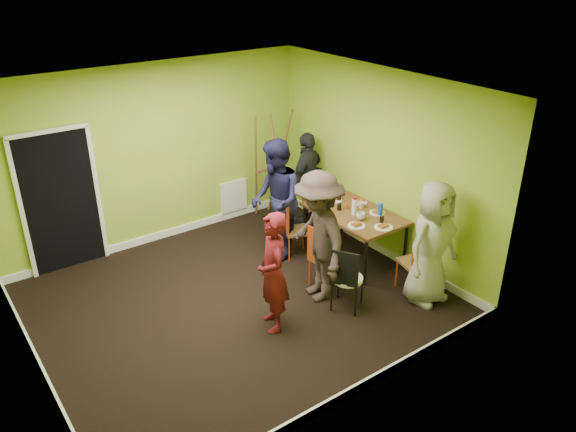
{
  "coord_description": "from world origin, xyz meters",
  "views": [
    {
      "loc": [
        -3.13,
        -5.49,
        4.25
      ],
      "look_at": [
        0.85,
        0.0,
        1.01
      ],
      "focal_mm": 35.0,
      "sensor_mm": 36.0,
      "label": 1
    }
  ],
  "objects_px": {
    "chair_back_end": "(312,188)",
    "person_front_end": "(432,243)",
    "easel": "(271,167)",
    "thermos": "(354,207)",
    "dining_table": "(354,215)",
    "person_back_end": "(308,178)",
    "person_left_far": "(276,201)",
    "chair_left_near": "(323,255)",
    "chair_bentwood": "(347,276)",
    "person_standing": "(273,273)",
    "blue_bottle": "(380,209)",
    "chair_front_end": "(419,259)",
    "person_left_near": "(318,237)",
    "orange_bottle": "(347,206)",
    "chair_left_far": "(292,226)"
  },
  "relations": [
    {
      "from": "chair_front_end",
      "to": "person_left_near",
      "type": "relative_size",
      "value": 0.52
    },
    {
      "from": "chair_back_end",
      "to": "person_standing",
      "type": "distance_m",
      "value": 2.89
    },
    {
      "from": "chair_front_end",
      "to": "person_left_far",
      "type": "bearing_deg",
      "value": 129.34
    },
    {
      "from": "dining_table",
      "to": "person_standing",
      "type": "distance_m",
      "value": 2.08
    },
    {
      "from": "person_back_end",
      "to": "easel",
      "type": "bearing_deg",
      "value": -73.52
    },
    {
      "from": "easel",
      "to": "thermos",
      "type": "xyz_separation_m",
      "value": [
        0.15,
        -1.92,
        -0.06
      ]
    },
    {
      "from": "dining_table",
      "to": "person_back_end",
      "type": "xyz_separation_m",
      "value": [
        0.19,
        1.38,
        0.1
      ]
    },
    {
      "from": "easel",
      "to": "person_left_far",
      "type": "bearing_deg",
      "value": -121.27
    },
    {
      "from": "chair_front_end",
      "to": "thermos",
      "type": "distance_m",
      "value": 1.24
    },
    {
      "from": "dining_table",
      "to": "person_left_near",
      "type": "bearing_deg",
      "value": -154.84
    },
    {
      "from": "person_left_far",
      "to": "person_front_end",
      "type": "distance_m",
      "value": 2.34
    },
    {
      "from": "person_left_far",
      "to": "thermos",
      "type": "bearing_deg",
      "value": 71.75
    },
    {
      "from": "person_standing",
      "to": "person_front_end",
      "type": "bearing_deg",
      "value": 89.65
    },
    {
      "from": "thermos",
      "to": "chair_left_near",
      "type": "bearing_deg",
      "value": -157.77
    },
    {
      "from": "chair_front_end",
      "to": "blue_bottle",
      "type": "xyz_separation_m",
      "value": [
        0.19,
        0.95,
        0.32
      ]
    },
    {
      "from": "chair_left_near",
      "to": "chair_bentwood",
      "type": "relative_size",
      "value": 1.02
    },
    {
      "from": "thermos",
      "to": "person_left_far",
      "type": "relative_size",
      "value": 0.13
    },
    {
      "from": "chair_left_far",
      "to": "person_left_near",
      "type": "relative_size",
      "value": 0.5
    },
    {
      "from": "chair_back_end",
      "to": "orange_bottle",
      "type": "xyz_separation_m",
      "value": [
        -0.18,
        -1.08,
        0.11
      ]
    },
    {
      "from": "dining_table",
      "to": "orange_bottle",
      "type": "relative_size",
      "value": 19.37
    },
    {
      "from": "person_left_far",
      "to": "person_front_end",
      "type": "bearing_deg",
      "value": 47.95
    },
    {
      "from": "chair_left_far",
      "to": "chair_front_end",
      "type": "xyz_separation_m",
      "value": [
        0.76,
        -1.82,
        0.02
      ]
    },
    {
      "from": "thermos",
      "to": "person_back_end",
      "type": "relative_size",
      "value": 0.16
    },
    {
      "from": "blue_bottle",
      "to": "person_back_end",
      "type": "xyz_separation_m",
      "value": [
        -0.03,
        1.67,
        -0.05
      ]
    },
    {
      "from": "chair_bentwood",
      "to": "easel",
      "type": "distance_m",
      "value": 2.99
    },
    {
      "from": "chair_left_far",
      "to": "person_left_far",
      "type": "bearing_deg",
      "value": -106.54
    },
    {
      "from": "dining_table",
      "to": "person_back_end",
      "type": "relative_size",
      "value": 0.95
    },
    {
      "from": "person_standing",
      "to": "person_left_near",
      "type": "bearing_deg",
      "value": 122.92
    },
    {
      "from": "chair_back_end",
      "to": "thermos",
      "type": "xyz_separation_m",
      "value": [
        -0.24,
        -1.28,
        0.19
      ]
    },
    {
      "from": "chair_left_near",
      "to": "person_back_end",
      "type": "distance_m",
      "value": 2.12
    },
    {
      "from": "dining_table",
      "to": "blue_bottle",
      "type": "height_order",
      "value": "blue_bottle"
    },
    {
      "from": "orange_bottle",
      "to": "chair_front_end",
      "type": "bearing_deg",
      "value": -88.13
    },
    {
      "from": "person_standing",
      "to": "person_back_end",
      "type": "xyz_separation_m",
      "value": [
        2.15,
        2.1,
        0.02
      ]
    },
    {
      "from": "chair_back_end",
      "to": "easel",
      "type": "xyz_separation_m",
      "value": [
        -0.38,
        0.64,
        0.26
      ]
    },
    {
      "from": "chair_back_end",
      "to": "person_front_end",
      "type": "bearing_deg",
      "value": 89.38
    },
    {
      "from": "chair_left_near",
      "to": "chair_bentwood",
      "type": "bearing_deg",
      "value": -12.63
    },
    {
      "from": "chair_back_end",
      "to": "person_front_end",
      "type": "distance_m",
      "value": 2.66
    },
    {
      "from": "person_left_far",
      "to": "person_front_end",
      "type": "relative_size",
      "value": 1.09
    },
    {
      "from": "thermos",
      "to": "person_front_end",
      "type": "height_order",
      "value": "person_front_end"
    },
    {
      "from": "easel",
      "to": "person_front_end",
      "type": "distance_m",
      "value": 3.3
    },
    {
      "from": "dining_table",
      "to": "chair_left_near",
      "type": "distance_m",
      "value": 1.02
    },
    {
      "from": "easel",
      "to": "thermos",
      "type": "distance_m",
      "value": 1.93
    },
    {
      "from": "thermos",
      "to": "person_front_end",
      "type": "xyz_separation_m",
      "value": [
        0.1,
        -1.37,
        -0.03
      ]
    },
    {
      "from": "thermos",
      "to": "blue_bottle",
      "type": "relative_size",
      "value": 1.31
    },
    {
      "from": "chair_front_end",
      "to": "chair_bentwood",
      "type": "xyz_separation_m",
      "value": [
        -1.04,
        0.26,
        -0.02
      ]
    },
    {
      "from": "chair_back_end",
      "to": "thermos",
      "type": "distance_m",
      "value": 1.32
    },
    {
      "from": "chair_back_end",
      "to": "person_front_end",
      "type": "height_order",
      "value": "person_front_end"
    },
    {
      "from": "dining_table",
      "to": "person_back_end",
      "type": "bearing_deg",
      "value": 81.96
    },
    {
      "from": "person_front_end",
      "to": "person_left_far",
      "type": "bearing_deg",
      "value": 110.82
    },
    {
      "from": "chair_left_near",
      "to": "person_left_near",
      "type": "distance_m",
      "value": 0.42
    }
  ]
}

